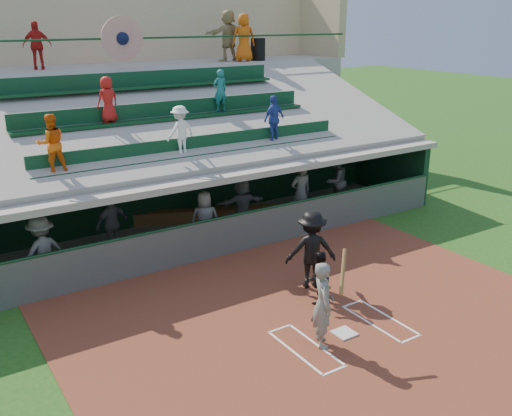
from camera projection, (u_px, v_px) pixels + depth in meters
ground at (344, 334)px, 11.94m from camera, size 100.00×100.00×0.00m
dirt_slab at (329, 324)px, 12.33m from camera, size 11.00×9.00×0.02m
home_plate at (344, 333)px, 11.93m from camera, size 0.43×0.43×0.03m
batters_box_chalk at (344, 334)px, 11.93m from camera, size 2.65×1.85×0.01m
dugout_floor at (197, 235)px, 17.31m from camera, size 16.00×3.50×0.04m
concourse_slab at (115, 126)px, 21.96m from camera, size 20.00×3.00×4.60m
grandstand at (144, 141)px, 19.59m from camera, size 20.40×10.40×7.80m
batter_at_plate at (323, 304)px, 11.28m from camera, size 0.96×0.81×1.95m
catcher at (319, 278)px, 13.05m from camera, size 0.71×0.61×1.26m
home_umpire at (311, 249)px, 13.75m from camera, size 1.44×1.17×1.93m
dugout_bench at (172, 217)px, 18.21m from camera, size 12.71×5.81×0.41m
dugout_player_a at (42, 252)px, 13.74m from camera, size 1.30×0.97×1.80m
dugout_player_b at (112, 223)px, 15.76m from camera, size 1.07×0.67×1.70m
dugout_player_c at (205, 220)px, 16.07m from camera, size 0.95×0.79×1.67m
dugout_player_d at (242, 205)px, 17.39m from camera, size 1.60×0.74×1.66m
dugout_player_e at (301, 193)px, 17.98m from camera, size 0.74×0.50×1.98m
dugout_player_f at (336, 181)px, 19.44m from camera, size 1.04×0.87×1.89m
trash_bin at (258, 49)px, 23.31m from camera, size 0.59×0.59×0.89m
concourse_staff_a at (37, 45)px, 19.19m from camera, size 1.00×0.60×1.59m
concourse_staff_b at (244, 38)px, 22.50m from camera, size 1.06×0.89×1.85m
concourse_staff_c at (228, 35)px, 22.84m from camera, size 1.86×0.60×2.00m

